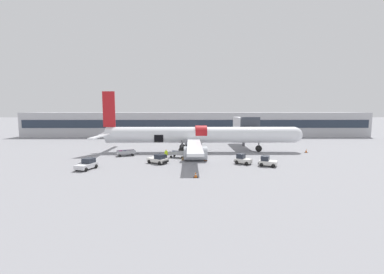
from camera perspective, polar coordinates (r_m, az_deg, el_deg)
ground_plane at (r=43.52m, az=2.05°, el=-4.81°), size 500.00×500.00×0.00m
terminal_strip at (r=82.75m, az=0.82°, el=2.91°), size 105.28×13.09×7.40m
jet_bridge_stub at (r=58.20m, az=11.67°, el=2.82°), size 3.65×13.25×6.78m
airplane at (r=49.95m, az=1.34°, el=0.26°), size 39.89×36.04×11.72m
baggage_tug_lead at (r=39.83m, az=11.19°, el=-5.00°), size 2.69×2.47×1.53m
baggage_tug_mid at (r=38.51m, az=-22.29°, el=-5.69°), size 2.61×3.50×1.48m
baggage_tug_rear at (r=39.21m, az=16.38°, el=-5.30°), size 2.97×2.65×1.48m
baggage_tug_spare at (r=39.86m, az=-7.50°, el=-4.94°), size 3.45×2.98×1.43m
baggage_cart_loading at (r=44.31m, az=-3.05°, el=-3.89°), size 3.84×2.44×1.10m
baggage_cart_queued at (r=47.55m, az=-14.40°, el=-3.46°), size 4.08×2.71×1.00m
ground_crew_loader_a at (r=44.14m, az=0.95°, el=-3.40°), size 0.56×0.59×1.80m
ground_crew_loader_b at (r=46.66m, az=-0.78°, el=-2.92°), size 0.56×0.56×1.75m
ground_crew_driver at (r=42.15m, az=-5.77°, el=-3.88°), size 0.58×0.58×1.80m
ground_crew_supervisor at (r=45.77m, az=-0.26°, el=-3.18°), size 0.52×0.52×1.63m
suitcase_on_tarmac_upright at (r=41.99m, az=-1.96°, el=-4.85°), size 0.47×0.38×0.61m
suitcase_on_tarmac_spare at (r=43.35m, az=-6.30°, el=-4.48°), size 0.44×0.37×0.71m
safety_cone_nose at (r=54.13m, az=24.04°, el=-2.84°), size 0.58×0.58×0.70m
safety_cone_engine_left at (r=31.45m, az=0.83°, el=-8.43°), size 0.56×0.56×0.68m
safety_cone_wingtip at (r=41.45m, az=3.02°, el=-4.91°), size 0.59×0.59×0.68m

